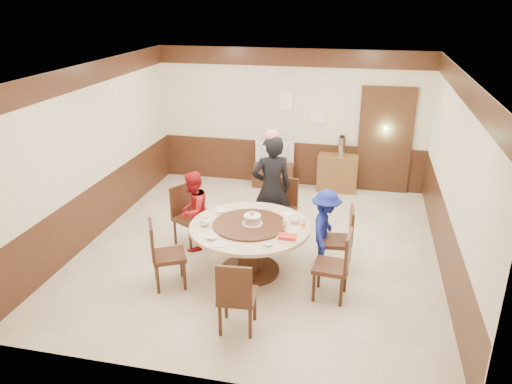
% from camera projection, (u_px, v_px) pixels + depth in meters
% --- Properties ---
extents(room, '(6.00, 6.04, 2.84)m').
position_uv_depth(room, '(261.00, 184.00, 7.62)').
color(room, beige).
rests_on(room, ground).
extents(banquet_table, '(1.71, 1.71, 0.78)m').
position_uv_depth(banquet_table, '(250.00, 239.00, 7.11)').
color(banquet_table, '#3C1F12').
rests_on(banquet_table, ground).
extents(chair_0, '(0.49, 0.48, 0.97)m').
position_uv_depth(chair_0, '(337.00, 250.00, 7.28)').
color(chair_0, '#3C1F12').
rests_on(chair_0, ground).
extents(chair_1, '(0.52, 0.52, 0.97)m').
position_uv_depth(chair_1, '(282.00, 218.00, 8.31)').
color(chair_1, '#3C1F12').
rests_on(chair_1, ground).
extents(chair_2, '(0.60, 0.60, 0.97)m').
position_uv_depth(chair_2, '(190.00, 226.00, 8.02)').
color(chair_2, '#3C1F12').
rests_on(chair_2, ground).
extents(chair_3, '(0.60, 0.59, 0.97)m').
position_uv_depth(chair_3, '(168.00, 265.00, 6.87)').
color(chair_3, '#3C1F12').
rests_on(chair_3, ground).
extents(chair_4, '(0.47, 0.48, 0.97)m').
position_uv_depth(chair_4, '(237.00, 307.00, 5.96)').
color(chair_4, '#3C1F12').
rests_on(chair_4, ground).
extents(chair_5, '(0.49, 0.48, 0.97)m').
position_uv_depth(chair_5, '(332.00, 277.00, 6.60)').
color(chair_5, '#3C1F12').
rests_on(chair_5, ground).
extents(person_standing, '(0.76, 0.65, 1.77)m').
position_uv_depth(person_standing, '(271.00, 189.00, 7.96)').
color(person_standing, black).
rests_on(person_standing, ground).
extents(person_red, '(0.58, 0.69, 1.28)m').
position_uv_depth(person_red, '(193.00, 211.00, 7.76)').
color(person_red, '#A8161D').
rests_on(person_red, ground).
extents(person_blue, '(0.48, 0.79, 1.19)m').
position_uv_depth(person_blue, '(325.00, 229.00, 7.27)').
color(person_blue, navy).
rests_on(person_blue, ground).
extents(birthday_cake, '(0.29, 0.29, 0.20)m').
position_uv_depth(birthday_cake, '(252.00, 219.00, 6.98)').
color(birthday_cake, white).
rests_on(birthday_cake, banquet_table).
extents(teapot_left, '(0.17, 0.15, 0.13)m').
position_uv_depth(teapot_left, '(205.00, 222.00, 7.00)').
color(teapot_left, white).
rests_on(teapot_left, banquet_table).
extents(teapot_right, '(0.17, 0.15, 0.13)m').
position_uv_depth(teapot_right, '(295.00, 219.00, 7.08)').
color(teapot_right, white).
rests_on(teapot_right, banquet_table).
extents(bowl_0, '(0.13, 0.13, 0.03)m').
position_uv_depth(bowl_0, '(221.00, 211.00, 7.44)').
color(bowl_0, white).
rests_on(bowl_0, banquet_table).
extents(bowl_1, '(0.12, 0.12, 0.04)m').
position_uv_depth(bowl_1, '(268.00, 244.00, 6.46)').
color(bowl_1, white).
rests_on(bowl_1, banquet_table).
extents(bowl_2, '(0.16, 0.16, 0.04)m').
position_uv_depth(bowl_2, '(212.00, 237.00, 6.64)').
color(bowl_2, white).
rests_on(bowl_2, banquet_table).
extents(bowl_3, '(0.13, 0.13, 0.04)m').
position_uv_depth(bowl_3, '(291.00, 233.00, 6.75)').
color(bowl_3, white).
rests_on(bowl_3, banquet_table).
extents(saucer_near, '(0.18, 0.18, 0.01)m').
position_uv_depth(saucer_near, '(220.00, 244.00, 6.49)').
color(saucer_near, white).
rests_on(saucer_near, banquet_table).
extents(saucer_far, '(0.18, 0.18, 0.01)m').
position_uv_depth(saucer_far, '(287.00, 214.00, 7.39)').
color(saucer_far, white).
rests_on(saucer_far, banquet_table).
extents(shrimp_platter, '(0.30, 0.20, 0.06)m').
position_uv_depth(shrimp_platter, '(287.00, 238.00, 6.61)').
color(shrimp_platter, white).
rests_on(shrimp_platter, banquet_table).
extents(bottle_0, '(0.06, 0.06, 0.16)m').
position_uv_depth(bottle_0, '(285.00, 225.00, 6.84)').
color(bottle_0, white).
rests_on(bottle_0, banquet_table).
extents(bottle_1, '(0.06, 0.06, 0.16)m').
position_uv_depth(bottle_1, '(303.00, 224.00, 6.89)').
color(bottle_1, white).
rests_on(bottle_1, banquet_table).
extents(tv_stand, '(0.85, 0.45, 0.50)m').
position_uv_depth(tv_stand, '(274.00, 174.00, 10.47)').
color(tv_stand, '#3C1F12').
rests_on(tv_stand, ground).
extents(television, '(0.80, 0.21, 0.46)m').
position_uv_depth(television, '(274.00, 153.00, 10.29)').
color(television, gray).
rests_on(television, tv_stand).
extents(side_cabinet, '(0.80, 0.40, 0.75)m').
position_uv_depth(side_cabinet, '(337.00, 173.00, 10.18)').
color(side_cabinet, brown).
rests_on(side_cabinet, ground).
extents(thermos, '(0.15, 0.15, 0.38)m').
position_uv_depth(thermos, '(342.00, 147.00, 9.96)').
color(thermos, silver).
rests_on(thermos, side_cabinet).
extents(notice_left, '(0.25, 0.00, 0.35)m').
position_uv_depth(notice_left, '(286.00, 102.00, 10.06)').
color(notice_left, white).
rests_on(notice_left, room).
extents(notice_right, '(0.30, 0.00, 0.22)m').
position_uv_depth(notice_right, '(318.00, 118.00, 10.04)').
color(notice_right, white).
rests_on(notice_right, room).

